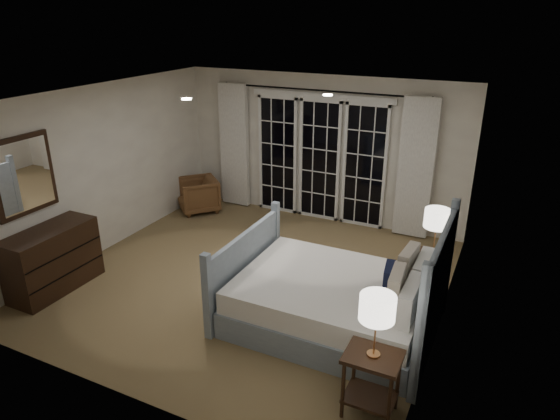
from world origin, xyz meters
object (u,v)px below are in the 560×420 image
at_px(nightstand_left, 372,375).
at_px(nightstand_right, 431,269).
at_px(armchair, 198,195).
at_px(lamp_left, 377,308).
at_px(bed, 336,300).
at_px(dresser, 53,259).
at_px(lamp_right, 437,219).

relative_size(nightstand_left, nightstand_right, 1.10).
bearing_deg(armchair, lamp_left, 3.10).
distance_m(bed, lamp_left, 1.60).
xyz_separation_m(lamp_left, dresser, (-4.40, 0.34, -0.70)).
relative_size(lamp_left, armchair, 0.88).
xyz_separation_m(nightstand_left, nightstand_right, (0.11, 2.33, -0.04)).
relative_size(bed, nightstand_right, 3.98).
relative_size(bed, nightstand_left, 3.62).
distance_m(nightstand_left, armchair, 5.50).
bearing_deg(armchair, lamp_right, 27.65).
distance_m(lamp_left, dresser, 4.47).
bearing_deg(nightstand_left, lamp_right, 87.38).
relative_size(nightstand_right, lamp_left, 0.98).
xyz_separation_m(bed, lamp_left, (0.75, -1.17, 0.79)).
distance_m(nightstand_right, lamp_left, 2.45).
xyz_separation_m(lamp_left, lamp_right, (0.11, 2.33, -0.05)).
height_order(nightstand_left, nightstand_right, nightstand_left).
bearing_deg(dresser, nightstand_right, 23.84).
bearing_deg(armchair, dresser, -50.14).
height_order(lamp_left, lamp_right, lamp_left).
relative_size(bed, armchair, 3.42).
height_order(nightstand_right, lamp_left, lamp_left).
xyz_separation_m(nightstand_left, dresser, (-4.40, 0.34, 0.00)).
relative_size(nightstand_left, armchair, 0.95).
xyz_separation_m(lamp_right, dresser, (-4.50, -1.99, -0.65)).
bearing_deg(bed, nightstand_right, 53.44).
height_order(bed, nightstand_right, bed).
height_order(lamp_left, dresser, lamp_left).
bearing_deg(nightstand_left, nightstand_right, 87.38).
xyz_separation_m(nightstand_right, armchair, (-4.37, 1.14, -0.07)).
bearing_deg(dresser, lamp_left, -4.48).
distance_m(armchair, dresser, 3.13).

